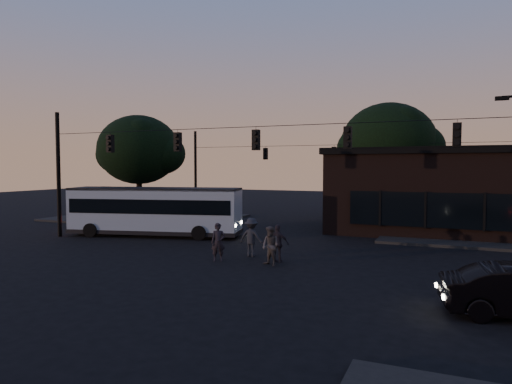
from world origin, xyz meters
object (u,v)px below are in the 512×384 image
at_px(building, 454,190).
at_px(pedestrian_d, 251,237).
at_px(bus, 155,209).
at_px(pedestrian_b, 270,246).
at_px(pedestrian_c, 278,243).
at_px(pedestrian_a, 218,242).

height_order(building, pedestrian_d, building).
relative_size(building, bus, 1.43).
bearing_deg(building, pedestrian_d, -124.06).
height_order(building, bus, building).
xyz_separation_m(pedestrian_b, pedestrian_c, (0.07, 0.73, -0.00)).
distance_m(building, pedestrian_a, 17.61).
distance_m(bus, pedestrian_c, 10.55).
height_order(pedestrian_b, pedestrian_d, pedestrian_d).
distance_m(pedestrian_a, pedestrian_c, 2.69).
bearing_deg(pedestrian_a, pedestrian_b, -25.35).
bearing_deg(pedestrian_c, pedestrian_a, 15.20).
bearing_deg(pedestrian_b, pedestrian_a, -155.23).
bearing_deg(pedestrian_b, bus, 175.65).
distance_m(building, pedestrian_b, 16.30).
height_order(pedestrian_b, pedestrian_c, pedestrian_b).
relative_size(building, pedestrian_a, 8.96).
relative_size(building, pedestrian_d, 8.42).
relative_size(pedestrian_b, pedestrian_c, 1.00).
bearing_deg(pedestrian_c, bus, -26.02).
bearing_deg(pedestrian_c, building, -119.68).
bearing_deg(pedestrian_d, pedestrian_a, 59.37).
bearing_deg(pedestrian_d, bus, -22.79).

